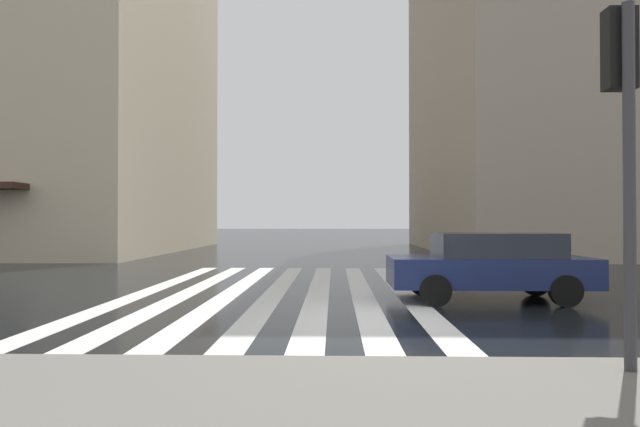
{
  "coord_description": "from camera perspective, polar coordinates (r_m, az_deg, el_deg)",
  "views": [
    {
      "loc": [
        -9.33,
        0.78,
        1.66
      ],
      "look_at": [
        4.66,
        1.14,
        1.84
      ],
      "focal_mm": 31.75,
      "sensor_mm": 36.0,
      "label": 1
    }
  ],
  "objects": [
    {
      "name": "ground_plane",
      "position": [
        9.51,
        6.25,
        -10.79
      ],
      "size": [
        220.0,
        220.0,
        0.0
      ],
      "primitive_type": "plane",
      "color": "black"
    },
    {
      "name": "zebra_crossing",
      "position": [
        13.5,
        -4.42,
        -7.79
      ],
      "size": [
        13.0,
        6.5,
        0.01
      ],
      "color": "silver",
      "rests_on": "ground_plane"
    },
    {
      "name": "traffic_signal_post",
      "position": [
        6.71,
        28.22,
        9.41
      ],
      "size": [
        0.44,
        0.3,
        3.72
      ],
      "color": "#333338",
      "rests_on": "sidewalk_pavement"
    },
    {
      "name": "car_navy",
      "position": [
        12.3,
        16.83,
        -4.92
      ],
      "size": [
        1.85,
        4.1,
        1.41
      ],
      "color": "navy",
      "rests_on": "ground_plane"
    }
  ]
}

